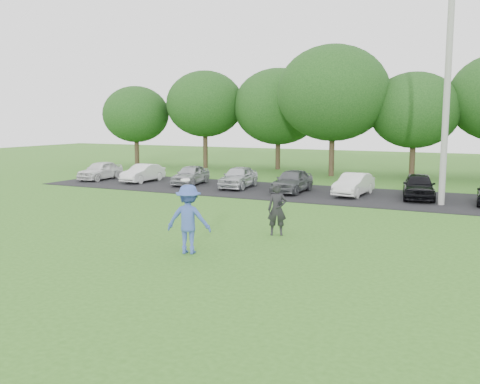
% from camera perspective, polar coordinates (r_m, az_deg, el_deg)
% --- Properties ---
extents(ground, '(100.00, 100.00, 0.00)m').
position_cam_1_polar(ground, '(15.96, -5.54, -6.19)').
color(ground, '#34691E').
rests_on(ground, ground).
extents(parking_lot, '(32.00, 6.50, 0.03)m').
position_cam_1_polar(parking_lot, '(27.68, 8.65, -0.19)').
color(parking_lot, black).
rests_on(parking_lot, ground).
extents(utility_pole, '(0.28, 0.28, 10.79)m').
position_cam_1_polar(utility_pole, '(25.25, 21.26, 10.83)').
color(utility_pole, '#9F9E99').
rests_on(utility_pole, ground).
extents(frisbee_player, '(1.44, 1.06, 2.17)m').
position_cam_1_polar(frisbee_player, '(15.42, -5.50, -2.90)').
color(frisbee_player, '#3B53A7').
rests_on(frisbee_player, ground).
extents(camera_bystander, '(0.74, 0.63, 1.73)m').
position_cam_1_polar(camera_bystander, '(17.77, 3.98, -1.86)').
color(camera_bystander, black).
rests_on(camera_bystander, ground).
extents(parked_cars, '(30.40, 4.40, 1.26)m').
position_cam_1_polar(parked_cars, '(27.43, 10.85, 0.95)').
color(parked_cars, white).
rests_on(parked_cars, parking_lot).
extents(tree_row, '(42.39, 9.85, 8.64)m').
position_cam_1_polar(tree_row, '(36.56, 15.76, 9.25)').
color(tree_row, '#38281C').
rests_on(tree_row, ground).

